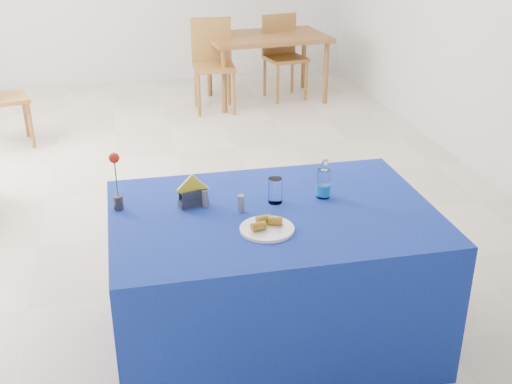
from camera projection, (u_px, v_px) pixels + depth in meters
floor at (187, 186)px, 5.30m from camera, size 7.00×7.00×0.00m
plate at (267, 229)px, 2.97m from camera, size 0.25×0.25×0.01m
drinking_glass at (275, 190)px, 3.23m from camera, size 0.07×0.07×0.13m
salt_shaker at (205, 198)px, 3.20m from camera, size 0.03×0.03×0.08m
pepper_shaker at (241, 203)px, 3.15m from camera, size 0.03×0.03×0.08m
blue_table at (272, 277)px, 3.32m from camera, size 1.60×1.10×0.76m
water_bottle at (324, 184)px, 3.29m from camera, size 0.07×0.07×0.21m
napkin_holder at (193, 197)px, 3.20m from camera, size 0.16×0.09×0.17m
rose_vase at (116, 182)px, 3.13m from camera, size 0.05×0.05×0.30m
oak_table at (267, 42)px, 7.33m from camera, size 1.41×0.98×0.76m
chair_bg_left at (213, 58)px, 7.05m from camera, size 0.46×0.46×0.99m
chair_bg_right at (282, 50)px, 7.51m from camera, size 0.50×0.50×0.95m
banana_pieces at (266, 222)px, 2.98m from camera, size 0.16×0.12×0.04m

